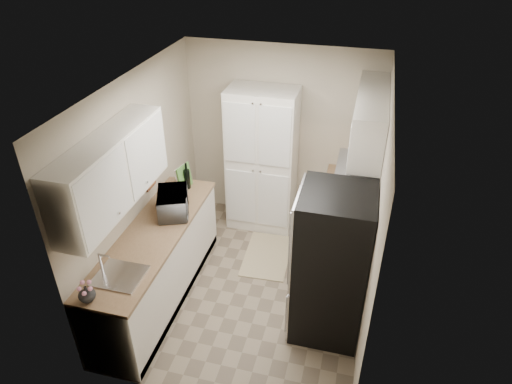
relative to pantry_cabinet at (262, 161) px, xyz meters
The scene contains 16 objects.
ground 1.66m from the pantry_cabinet, 81.35° to the right, with size 3.20×3.20×0.00m, color #7A6B56.
room_shell 1.48m from the pantry_cabinet, 82.18° to the right, with size 2.64×3.24×2.52m.
pantry_cabinet is the anchor object (origin of this frame).
base_cabinet_left 2.00m from the pantry_cabinet, 114.36° to the right, with size 0.60×2.30×0.88m, color silver.
countertop_left 1.92m from the pantry_cabinet, 114.36° to the right, with size 0.63×2.33×0.04m, color #846647.
base_cabinet_right 1.32m from the pantry_cabinet, ahead, with size 0.60×0.80×0.88m, color silver.
countertop_right 1.20m from the pantry_cabinet, ahead, with size 0.63×0.83×0.04m, color #846647.
electric_range 1.58m from the pantry_cabinet, 38.22° to the right, with size 0.71×0.78×1.13m.
refrigerator 2.07m from the pantry_cabinet, 56.54° to the right, with size 0.70×0.72×1.70m, color #B7B7BC.
microwave 1.52m from the pantry_cabinet, 117.85° to the right, with size 0.49×0.33×0.27m, color #A4A4A9.
wine_bottle 1.10m from the pantry_cabinet, 134.26° to the right, with size 0.08×0.08×0.32m, color black.
flower_vase 2.96m from the pantry_cabinet, 107.91° to the right, with size 0.15×0.15×0.16m, color silver.
cutting_board 1.12m from the pantry_cabinet, 135.26° to the right, with size 0.02×0.25×0.31m, color #4A8337.
toaster_oven 1.30m from the pantry_cabinet, ahead, with size 0.32×0.40×0.23m, color silver.
fruit_basket 1.34m from the pantry_cabinet, ahead, with size 0.23×0.23×0.10m, color #FFAC16, non-canonical shape.
kitchen_mat 1.27m from the pantry_cabinet, 70.86° to the right, with size 0.57×0.92×0.01m, color tan.
Camera 1 is at (1.08, -3.98, 3.90)m, focal length 32.00 mm.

